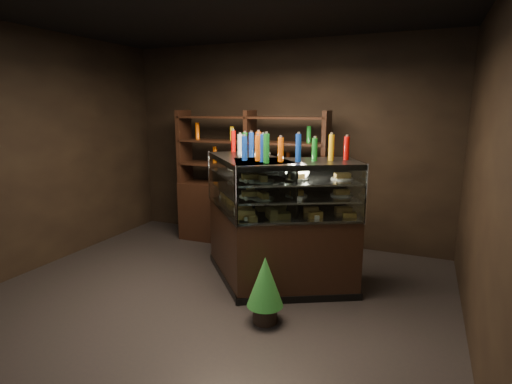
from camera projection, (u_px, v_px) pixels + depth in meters
ground at (199, 309)px, 4.12m from camera, size 5.00×5.00×0.00m
room_shell at (193, 118)px, 3.72m from camera, size 5.02×5.02×3.01m
display_case at (271, 243)px, 4.64m from camera, size 2.09×1.48×1.49m
food_display at (271, 190)px, 4.51m from camera, size 1.71×1.04×0.46m
bottles_top at (272, 146)px, 4.41m from camera, size 1.54×0.90×0.30m
potted_conifer at (265, 280)px, 3.79m from camera, size 0.35×0.35×0.75m
back_shelving at (250, 205)px, 5.96m from camera, size 2.29×0.47×2.00m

